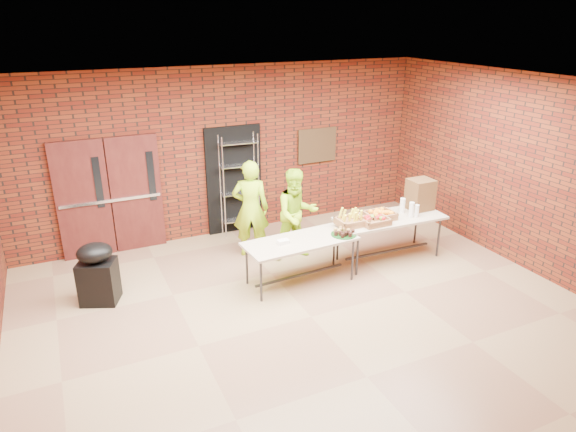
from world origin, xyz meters
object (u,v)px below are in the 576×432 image
(volunteer_woman, at_px, (251,209))
(volunteer_man, at_px, (297,214))
(table_right, at_px, (390,220))
(covered_grill, at_px, (98,273))
(table_left, at_px, (300,244))
(coffee_dispenser, at_px, (420,194))
(wire_rack, at_px, (240,185))

(volunteer_woman, distance_m, volunteer_man, 0.81)
(table_right, height_order, covered_grill, covered_grill)
(table_right, height_order, volunteer_woman, volunteer_woman)
(table_left, distance_m, covered_grill, 3.07)
(table_right, relative_size, volunteer_man, 1.19)
(table_left, distance_m, volunteer_woman, 1.35)
(table_right, xyz_separation_m, volunteer_man, (-1.44, 0.73, 0.10))
(table_left, relative_size, covered_grill, 1.93)
(coffee_dispenser, xyz_separation_m, covered_grill, (-5.47, 0.48, -0.58))
(wire_rack, distance_m, table_left, 2.35)
(table_right, xyz_separation_m, coffee_dispenser, (0.70, 0.11, 0.34))
(table_right, height_order, coffee_dispenser, coffee_dispenser)
(table_right, distance_m, covered_grill, 4.82)
(coffee_dispenser, height_order, covered_grill, coffee_dispenser)
(coffee_dispenser, bearing_deg, table_left, -174.47)
(volunteer_woman, bearing_deg, table_right, 175.14)
(coffee_dispenser, bearing_deg, covered_grill, 174.95)
(covered_grill, xyz_separation_m, volunteer_man, (3.33, 0.13, 0.33))
(coffee_dispenser, bearing_deg, volunteer_woman, 159.54)
(wire_rack, bearing_deg, volunteer_man, -66.28)
(table_right, distance_m, volunteer_woman, 2.43)
(wire_rack, bearing_deg, volunteer_woman, -94.96)
(wire_rack, distance_m, volunteer_woman, 1.05)
(volunteer_woman, bearing_deg, volunteer_man, 171.16)
(table_left, height_order, covered_grill, covered_grill)
(covered_grill, height_order, volunteer_man, volunteer_man)
(wire_rack, height_order, table_left, wire_rack)
(table_left, bearing_deg, volunteer_man, 64.49)
(wire_rack, relative_size, coffee_dispenser, 3.59)
(wire_rack, xyz_separation_m, volunteer_man, (0.51, -1.46, -0.18))
(table_left, bearing_deg, table_right, 0.91)
(covered_grill, bearing_deg, volunteer_man, 25.38)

